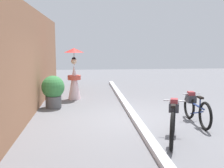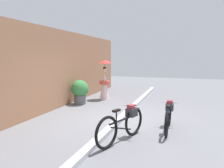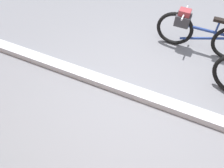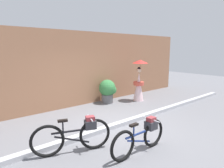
{
  "view_description": "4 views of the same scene",
  "coord_description": "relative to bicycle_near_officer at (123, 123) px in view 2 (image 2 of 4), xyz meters",
  "views": [
    {
      "loc": [
        -7.22,
        1.32,
        2.05
      ],
      "look_at": [
        0.55,
        0.56,
        0.91
      ],
      "focal_mm": 43.58,
      "sensor_mm": 36.0,
      "label": 1
    },
    {
      "loc": [
        -6.49,
        -1.9,
        2.03
      ],
      "look_at": [
        0.21,
        0.41,
        1.13
      ],
      "focal_mm": 33.72,
      "sensor_mm": 36.0,
      "label": 2
    },
    {
      "loc": [
        -0.53,
        2.24,
        2.98
      ],
      "look_at": [
        0.23,
        0.58,
        0.83
      ],
      "focal_mm": 36.8,
      "sensor_mm": 36.0,
      "label": 3
    },
    {
      "loc": [
        -3.86,
        -4.39,
        2.38
      ],
      "look_at": [
        0.21,
        0.41,
        1.28
      ],
      "focal_mm": 31.86,
      "sensor_mm": 36.0,
      "label": 4
    }
  ],
  "objects": [
    {
      "name": "bicycle_near_officer",
      "position": [
        0.0,
        0.0,
        0.0
      ],
      "size": [
        1.75,
        0.73,
        0.84
      ],
      "color": "black",
      "rests_on": "ground_plane"
    },
    {
      "name": "ground_plane",
      "position": [
        1.72,
        0.54,
        -0.44
      ],
      "size": [
        30.0,
        30.0,
        0.0
      ],
      "primitive_type": "plane",
      "color": "slate"
    },
    {
      "name": "sidewalk_curb",
      "position": [
        1.72,
        0.54,
        -0.38
      ],
      "size": [
        14.0,
        0.2,
        0.12
      ],
      "primitive_type": "cube",
      "color": "#B2B2B7",
      "rests_on": "ground_plane"
    },
    {
      "name": "bicycle_far_side",
      "position": [
        1.18,
        -0.99,
        -0.03
      ],
      "size": [
        1.73,
        0.48,
        0.78
      ],
      "color": "black",
      "rests_on": "ground_plane"
    },
    {
      "name": "potted_plant_by_door",
      "position": [
        3.34,
        2.9,
        0.15
      ],
      "size": [
        0.76,
        0.74,
        1.05
      ],
      "color": "#59595B",
      "rests_on": "ground_plane"
    },
    {
      "name": "person_with_parasol",
      "position": [
        4.7,
        2.29,
        0.49
      ],
      "size": [
        0.73,
        0.73,
        1.91
      ],
      "color": "silver",
      "rests_on": "ground_plane"
    },
    {
      "name": "building_wall",
      "position": [
        1.72,
        3.58,
        1.13
      ],
      "size": [
        14.0,
        0.4,
        3.14
      ],
      "primitive_type": "cube",
      "color": "#9E6B4C",
      "rests_on": "ground_plane"
    }
  ]
}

